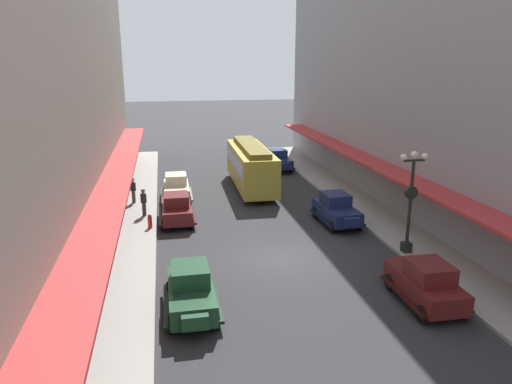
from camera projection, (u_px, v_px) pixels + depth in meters
The scene contains 16 objects.
ground_plane at pixel (279, 258), 23.50m from camera, with size 200.00×200.00×0.00m, color #2D2D30.
sidewalk_left at pixel (123, 269), 22.08m from camera, with size 3.00×60.00×0.15m, color #99968E.
sidewalk_right at pixel (418, 246), 24.87m from camera, with size 3.00×60.00×0.15m, color #99968E.
building_row_left at pixel (38, 77), 19.26m from camera, with size 4.30×60.00×17.62m.
building_row_right at pixel (492, 23), 22.43m from camera, with size 4.30×60.00×22.40m.
parked_car_0 at pixel (278, 160), 42.54m from camera, with size 2.31×4.32×1.84m.
parked_car_1 at pixel (176, 208), 28.51m from camera, with size 2.17×4.27×1.84m.
parked_car_2 at pixel (176, 187), 33.15m from camera, with size 2.18×4.28×1.84m.
parked_car_3 at pixel (191, 289), 18.27m from camera, with size 2.15×4.26×1.84m.
parked_car_4 at pixel (336, 209), 28.32m from camera, with size 2.28×4.31×1.84m.
parked_car_5 at pixel (426, 282), 18.91m from camera, with size 2.19×4.28×1.84m.
streetcar at pixel (251, 164), 35.90m from camera, with size 2.70×9.65×3.46m.
lamp_post_with_clock at pixel (411, 198), 23.20m from camera, with size 1.42×0.44×5.16m.
fire_hydrant at pixel (150, 221), 27.28m from camera, with size 0.24×0.24×0.82m.
pedestrian_0 at pixel (133, 190), 32.06m from camera, with size 0.36×0.28×1.67m.
pedestrian_1 at pixel (144, 202), 29.34m from camera, with size 0.36×0.28×1.67m.
Camera 1 is at (-5.34, -21.15, 9.41)m, focal length 33.29 mm.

